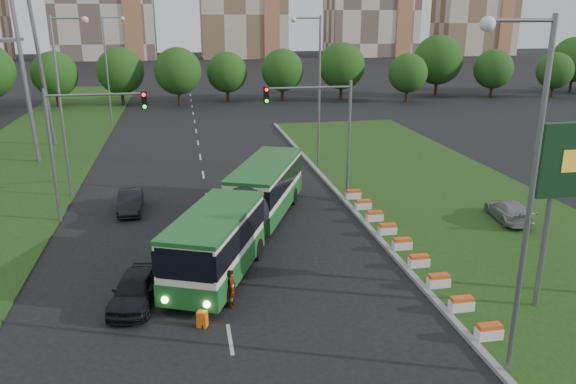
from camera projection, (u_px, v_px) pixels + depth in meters
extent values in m
plane|color=black|center=(280.00, 268.00, 27.80)|extent=(360.00, 360.00, 0.00)
cube|color=#1B4012|center=(450.00, 201.00, 37.58)|extent=(14.00, 60.00, 0.15)
cube|color=gray|center=(351.00, 207.00, 36.35)|extent=(0.30, 60.00, 0.18)
cube|color=#1B4012|center=(23.00, 161.00, 48.05)|extent=(12.00, 110.00, 0.10)
cylinder|color=slate|center=(543.00, 248.00, 23.11)|extent=(0.24, 0.24, 5.60)
cylinder|color=slate|center=(349.00, 142.00, 37.12)|extent=(0.20, 0.20, 8.00)
cylinder|color=slate|center=(309.00, 88.00, 35.56)|extent=(5.50, 0.14, 0.14)
cube|color=black|center=(266.00, 95.00, 35.19)|extent=(0.32, 0.32, 1.00)
cylinder|color=slate|center=(52.00, 157.00, 32.93)|extent=(0.20, 0.20, 8.00)
cylinder|color=slate|center=(95.00, 95.00, 32.34)|extent=(5.50, 0.14, 0.14)
cube|color=black|center=(144.00, 100.00, 32.94)|extent=(0.32, 0.32, 1.00)
cube|color=white|center=(252.00, 244.00, 25.92)|extent=(2.67, 7.37, 2.88)
cube|color=white|center=(233.00, 186.00, 34.78)|extent=(2.67, 8.97, 2.88)
cylinder|color=black|center=(242.00, 214.00, 29.99)|extent=(2.67, 1.33, 2.67)
cube|color=#1B6025|center=(253.00, 263.00, 26.20)|extent=(2.75, 7.42, 1.01)
cube|color=#1B6025|center=(234.00, 201.00, 35.06)|extent=(2.75, 9.02, 1.01)
cube|color=black|center=(252.00, 234.00, 25.77)|extent=(2.75, 7.42, 1.12)
cube|color=black|center=(233.00, 178.00, 34.63)|extent=(2.75, 9.02, 1.12)
imported|color=black|center=(136.00, 289.00, 24.06)|extent=(2.44, 4.49, 1.45)
imported|color=black|center=(130.00, 201.00, 35.67)|extent=(1.50, 4.14, 1.36)
imported|color=#9A9DA2|center=(509.00, 210.00, 33.72)|extent=(2.32, 4.41, 1.22)
imported|color=gray|center=(232.00, 288.00, 23.87)|extent=(0.52, 0.68, 1.70)
cube|color=orange|center=(202.00, 319.00, 22.43)|extent=(0.39, 0.33, 0.66)
cylinder|color=black|center=(203.00, 327.00, 22.35)|extent=(0.04, 0.15, 0.15)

